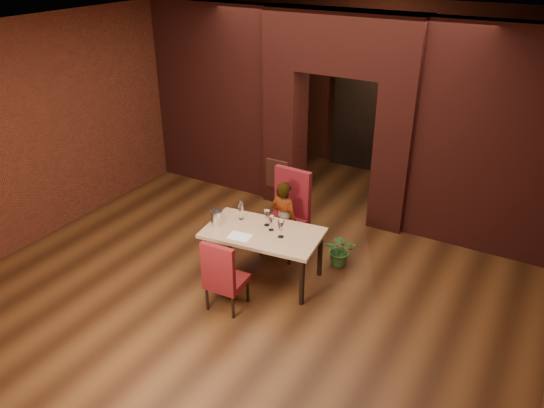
{
  "coord_description": "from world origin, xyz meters",
  "views": [
    {
      "loc": [
        3.07,
        -5.43,
        4.12
      ],
      "look_at": [
        -0.06,
        0.0,
        0.96
      ],
      "focal_mm": 35.0,
      "sensor_mm": 36.0,
      "label": 1
    }
  ],
  "objects": [
    {
      "name": "wine_bucket",
      "position": [
        -0.64,
        -0.45,
        0.81
      ],
      "size": [
        0.16,
        0.16,
        0.19
      ],
      "primitive_type": "cylinder",
      "color": "silver",
      "rests_on": "dining_table"
    },
    {
      "name": "chair_far",
      "position": [
        -0.08,
        0.38,
        0.62
      ],
      "size": [
        0.58,
        0.58,
        1.23
      ],
      "primitive_type": "cube",
      "rotation": [
        0.0,
        0.0,
        -0.05
      ],
      "color": "maroon",
      "rests_on": "ground"
    },
    {
      "name": "wall_left",
      "position": [
        -3.5,
        0.0,
        1.6
      ],
      "size": [
        0.04,
        8.0,
        3.2
      ],
      "primitive_type": "cube",
      "color": "maroon",
      "rests_on": "ground"
    },
    {
      "name": "lintel",
      "position": [
        0.0,
        2.0,
        2.75
      ],
      "size": [
        2.45,
        0.55,
        0.9
      ],
      "primitive_type": "cube",
      "color": "maroon",
      "rests_on": "ground"
    },
    {
      "name": "vent_panel",
      "position": [
        -0.95,
        1.71,
        0.55
      ],
      "size": [
        0.4,
        0.03,
        0.5
      ],
      "primitive_type": "cube",
      "color": "brown",
      "rests_on": "ground"
    },
    {
      "name": "tasting_sheet",
      "position": [
        -0.2,
        -0.58,
        0.71
      ],
      "size": [
        0.31,
        0.24,
        0.0
      ],
      "primitive_type": "cube",
      "rotation": [
        0.0,
        0.0,
        0.13
      ],
      "color": "white",
      "rests_on": "dining_table"
    },
    {
      "name": "wine_glass_a",
      "position": [
        -0.05,
        -0.15,
        0.82
      ],
      "size": [
        0.09,
        0.09,
        0.22
      ],
      "primitive_type": null,
      "color": "silver",
      "rests_on": "dining_table"
    },
    {
      "name": "dining_table",
      "position": [
        -0.01,
        -0.32,
        0.35
      ],
      "size": [
        1.6,
        1.02,
        0.71
      ],
      "primitive_type": "cube",
      "rotation": [
        0.0,
        0.0,
        0.12
      ],
      "color": "tan",
      "rests_on": "ground"
    },
    {
      "name": "rear_door",
      "position": [
        -0.4,
        3.94,
        1.05
      ],
      "size": [
        0.9,
        0.08,
        2.1
      ],
      "primitive_type": "cube",
      "color": "black",
      "rests_on": "ground"
    },
    {
      "name": "floor",
      "position": [
        0.0,
        0.0,
        0.0
      ],
      "size": [
        8.0,
        8.0,
        0.0
      ],
      "primitive_type": "plane",
      "color": "#4B2A12",
      "rests_on": "ground"
    },
    {
      "name": "potted_plant",
      "position": [
        0.76,
        0.49,
        0.24
      ],
      "size": [
        0.52,
        0.48,
        0.47
      ],
      "primitive_type": "imported",
      "rotation": [
        0.0,
        0.0,
        0.3
      ],
      "color": "#376C2B",
      "rests_on": "ground"
    },
    {
      "name": "person_seated",
      "position": [
        -0.04,
        0.3,
        0.58
      ],
      "size": [
        0.46,
        0.33,
        1.16
      ],
      "primitive_type": "imported",
      "rotation": [
        0.0,
        0.0,
        3.01
      ],
      "color": "white",
      "rests_on": "ground"
    },
    {
      "name": "wing_wall_right",
      "position": [
        2.36,
        2.0,
        1.6
      ],
      "size": [
        2.28,
        0.35,
        3.2
      ],
      "primitive_type": "cube",
      "color": "maroon",
      "rests_on": "ground"
    },
    {
      "name": "rear_door_frame",
      "position": [
        -0.4,
        3.9,
        1.05
      ],
      "size": [
        1.02,
        0.04,
        2.22
      ],
      "primitive_type": "cube",
      "color": "black",
      "rests_on": "ground"
    },
    {
      "name": "wine_glass_c",
      "position": [
        0.26,
        -0.33,
        0.82
      ],
      "size": [
        0.09,
        0.09,
        0.23
      ],
      "primitive_type": null,
      "color": "white",
      "rests_on": "dining_table"
    },
    {
      "name": "chair_near",
      "position": [
        -0.08,
        -1.07,
        0.48
      ],
      "size": [
        0.46,
        0.46,
        0.96
      ],
      "primitive_type": "cube",
      "rotation": [
        0.0,
        0.0,
        3.2
      ],
      "color": "maroon",
      "rests_on": "ground"
    },
    {
      "name": "pillar_left",
      "position": [
        -0.95,
        2.0,
        1.15
      ],
      "size": [
        0.55,
        0.55,
        2.3
      ],
      "primitive_type": "cube",
      "color": "maroon",
      "rests_on": "ground"
    },
    {
      "name": "wine_glass_b",
      "position": [
        0.06,
        -0.23,
        0.81
      ],
      "size": [
        0.08,
        0.08,
        0.2
      ],
      "primitive_type": null,
      "color": "white",
      "rests_on": "dining_table"
    },
    {
      "name": "wing_wall_left",
      "position": [
        -2.36,
        2.0,
        1.6
      ],
      "size": [
        2.28,
        0.35,
        3.2
      ],
      "primitive_type": "cube",
      "color": "maroon",
      "rests_on": "ground"
    },
    {
      "name": "pillar_right",
      "position": [
        0.95,
        2.0,
        1.15
      ],
      "size": [
        0.55,
        0.55,
        2.3
      ],
      "primitive_type": "cube",
      "color": "maroon",
      "rests_on": "ground"
    },
    {
      "name": "wall_back",
      "position": [
        0.0,
        4.0,
        1.6
      ],
      "size": [
        7.0,
        0.04,
        3.2
      ],
      "primitive_type": "cube",
      "color": "maroon",
      "rests_on": "ground"
    },
    {
      "name": "ceiling",
      "position": [
        0.0,
        0.0,
        3.2
      ],
      "size": [
        7.0,
        8.0,
        0.04
      ],
      "primitive_type": "cube",
      "color": "silver",
      "rests_on": "ground"
    },
    {
      "name": "water_bottle",
      "position": [
        -0.44,
        -0.17,
        0.85
      ],
      "size": [
        0.06,
        0.06,
        0.27
      ],
      "primitive_type": "cylinder",
      "color": "white",
      "rests_on": "dining_table"
    }
  ]
}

